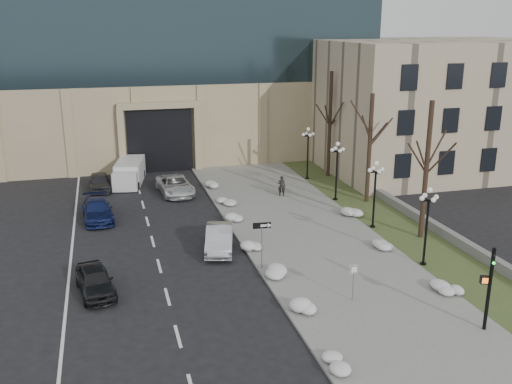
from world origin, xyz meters
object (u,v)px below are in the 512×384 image
at_px(traffic_signal, 488,291).
at_px(car_b, 219,238).
at_px(car_d, 175,185).
at_px(one_way_sign, 265,231).
at_px(car_a, 95,281).
at_px(pedestrian, 282,186).
at_px(box_truck, 129,173).
at_px(keep_sign, 354,275).
at_px(car_e, 100,182).
at_px(lamppost_a, 427,216).
at_px(lamppost_d, 308,146).
at_px(lamppost_b, 375,185).
at_px(lamppost_c, 337,163).
at_px(car_c, 97,210).

bearing_deg(traffic_signal, car_b, 146.59).
bearing_deg(car_d, traffic_signal, -72.05).
bearing_deg(one_way_sign, car_b, 122.96).
xyz_separation_m(car_a, pedestrian, (14.52, 13.64, 0.24)).
distance_m(box_truck, traffic_signal, 32.96).
bearing_deg(keep_sign, car_e, 112.67).
xyz_separation_m(box_truck, lamppost_a, (15.42, -22.51, 2.14)).
distance_m(car_e, traffic_signal, 32.86).
bearing_deg(traffic_signal, lamppost_d, 106.60).
xyz_separation_m(car_e, keep_sign, (12.09, -24.13, 0.79)).
bearing_deg(one_way_sign, lamppost_b, 32.21).
bearing_deg(traffic_signal, keep_sign, 157.48).
distance_m(traffic_signal, lamppost_a, 7.41).
relative_size(pedestrian, lamppost_c, 0.35).
height_order(car_a, pedestrian, pedestrian).
bearing_deg(car_a, pedestrian, 33.66).
xyz_separation_m(pedestrian, lamppost_d, (3.83, 4.46, 2.12)).
bearing_deg(car_d, lamppost_d, 1.01).
distance_m(car_c, one_way_sign, 14.73).
xyz_separation_m(one_way_sign, keep_sign, (3.16, -4.97, -0.87)).
distance_m(box_truck, lamppost_c, 18.24).
xyz_separation_m(car_a, keep_sign, (12.49, -4.50, 0.80)).
relative_size(car_a, car_d, 0.78).
height_order(traffic_signal, lamppost_d, lamppost_d).
height_order(pedestrian, keep_sign, keep_sign).
xyz_separation_m(pedestrian, box_truck, (-11.58, 7.47, -0.02)).
height_order(car_d, lamppost_b, lamppost_b).
bearing_deg(car_a, lamppost_d, 35.05).
xyz_separation_m(car_c, traffic_signal, (16.93, -20.53, 1.33)).
relative_size(car_e, lamppost_d, 0.88).
xyz_separation_m(box_truck, lamppost_b, (15.42, -16.01, 2.14)).
xyz_separation_m(lamppost_b, lamppost_d, (0.00, 13.00, 0.00)).
bearing_deg(lamppost_b, lamppost_d, 90.00).
relative_size(traffic_signal, lamppost_c, 0.87).
height_order(car_d, box_truck, box_truck).
distance_m(lamppost_b, lamppost_c, 6.50).
xyz_separation_m(car_c, lamppost_a, (18.17, -13.31, 2.36)).
relative_size(car_b, car_d, 0.87).
height_order(box_truck, lamppost_a, lamppost_a).
distance_m(car_e, lamppost_a, 27.75).
bearing_deg(car_a, one_way_sign, -6.64).
relative_size(car_c, one_way_sign, 1.72).
bearing_deg(lamppost_a, car_e, 130.49).
bearing_deg(one_way_sign, pedestrian, 73.57).
xyz_separation_m(car_b, lamppost_d, (10.92, 14.03, 2.31)).
distance_m(car_c, car_e, 7.73).
relative_size(car_b, lamppost_b, 0.97).
bearing_deg(car_c, lamppost_d, 14.23).
relative_size(car_e, keep_sign, 2.05).
xyz_separation_m(car_a, lamppost_a, (18.35, -1.40, 2.36)).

